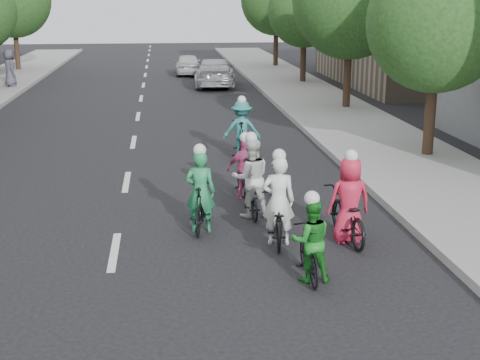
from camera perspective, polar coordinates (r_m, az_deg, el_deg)
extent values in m
plane|color=black|center=(12.94, -10.67, -6.04)|extent=(120.00, 120.00, 0.00)
cube|color=gray|center=(23.57, 10.77, 3.85)|extent=(4.00, 80.00, 0.15)
cube|color=#999993|center=(23.06, 6.14, 3.82)|extent=(0.18, 80.00, 0.18)
cube|color=gray|center=(39.04, 16.40, 13.77)|extent=(10.00, 14.00, 8.00)
cylinder|color=black|center=(46.08, -18.49, 10.31)|extent=(0.32, 0.32, 2.48)
cylinder|color=black|center=(20.51, 15.87, 4.87)|extent=(0.32, 0.32, 2.27)
sphere|color=#164316|center=(20.21, 16.47, 12.79)|extent=(4.00, 4.00, 4.00)
cylinder|color=black|center=(28.92, 9.12, 8.36)|extent=(0.32, 0.32, 2.48)
sphere|color=#164316|center=(28.71, 9.41, 14.87)|extent=(4.80, 4.80, 4.80)
cylinder|color=black|center=(37.62, 5.40, 9.90)|extent=(0.32, 0.32, 2.27)
sphere|color=#164316|center=(37.46, 5.51, 14.22)|extent=(4.00, 4.00, 4.00)
cylinder|color=black|center=(46.42, 3.06, 11.09)|extent=(0.32, 0.32, 2.48)
imported|color=black|center=(13.33, 9.13, -2.98)|extent=(0.78, 1.98, 1.02)
imported|color=red|center=(13.14, 9.31, -1.69)|extent=(0.86, 0.59, 1.71)
sphere|color=silver|center=(12.91, 9.48, 2.03)|extent=(0.26, 0.26, 0.26)
imported|color=black|center=(13.10, 3.20, -3.41)|extent=(0.82, 1.78, 0.90)
imported|color=silver|center=(12.88, 3.30, -1.78)|extent=(0.69, 0.50, 1.75)
sphere|color=silver|center=(12.65, 3.36, 2.10)|extent=(0.26, 0.26, 0.26)
imported|color=black|center=(11.48, 5.91, -6.14)|extent=(0.49, 1.58, 0.94)
imported|color=#1B7D21|center=(11.30, 6.05, -5.16)|extent=(0.71, 0.56, 1.43)
sphere|color=silver|center=(11.07, 6.16, -1.58)|extent=(0.26, 0.26, 0.26)
imported|color=black|center=(14.71, 0.88, -1.49)|extent=(0.60, 1.55, 0.80)
imported|color=silver|center=(14.48, 0.94, 0.17)|extent=(0.87, 0.70, 1.74)
sphere|color=silver|center=(14.28, 0.96, 3.62)|extent=(0.26, 0.26, 0.26)
imported|color=black|center=(20.10, 0.11, 3.57)|extent=(0.74, 1.91, 1.12)
imported|color=#297B79|center=(19.94, 0.15, 4.35)|extent=(1.17, 0.76, 1.71)
sphere|color=silver|center=(19.79, 0.15, 6.84)|extent=(0.26, 0.26, 0.26)
imported|color=black|center=(15.98, 0.39, 0.32)|extent=(0.62, 1.76, 1.04)
imported|color=#C44581|center=(15.83, 0.43, 0.98)|extent=(0.88, 0.42, 1.46)
sphere|color=silver|center=(15.66, 0.44, 3.64)|extent=(0.26, 0.26, 0.26)
imported|color=black|center=(13.77, -3.41, -2.31)|extent=(0.70, 1.68, 0.98)
imported|color=#24874F|center=(13.57, -3.41, -1.01)|extent=(0.67, 0.49, 1.69)
sphere|color=silver|center=(13.35, -3.46, 2.56)|extent=(0.26, 0.26, 0.26)
imported|color=#B8B9BD|center=(36.27, -2.18, 9.13)|extent=(2.47, 5.29, 1.50)
imported|color=silver|center=(42.07, -4.48, 9.82)|extent=(1.59, 3.85, 1.30)
imported|color=#4B4A57|center=(37.16, -19.06, 9.03)|extent=(0.93, 1.10, 1.92)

